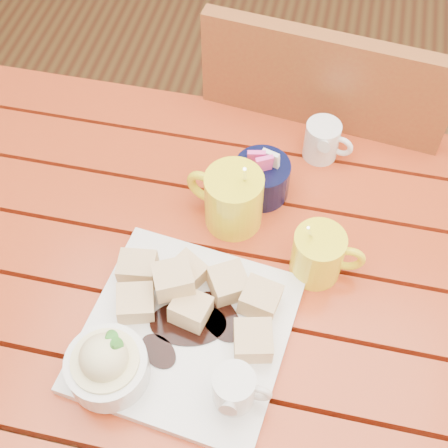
% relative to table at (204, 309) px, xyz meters
% --- Properties ---
extents(ground, '(5.00, 5.00, 0.00)m').
position_rel_table_xyz_m(ground, '(0.00, -0.00, -0.64)').
color(ground, '#512917').
rests_on(ground, ground).
extents(table, '(1.20, 0.79, 0.75)m').
position_rel_table_xyz_m(table, '(0.00, 0.00, 0.00)').
color(table, '#9C2A14').
rests_on(table, ground).
extents(dessert_plate, '(0.32, 0.32, 0.12)m').
position_rel_table_xyz_m(dessert_plate, '(-0.02, -0.12, 0.14)').
color(dessert_plate, white).
rests_on(dessert_plate, table).
extents(coffee_mug_left, '(0.13, 0.09, 0.16)m').
position_rel_table_xyz_m(coffee_mug_left, '(0.02, 0.12, 0.16)').
color(coffee_mug_left, yellow).
rests_on(coffee_mug_left, table).
extents(coffee_mug_right, '(0.11, 0.08, 0.13)m').
position_rel_table_xyz_m(coffee_mug_right, '(0.17, 0.05, 0.15)').
color(coffee_mug_right, yellow).
rests_on(coffee_mug_right, table).
extents(cream_pitcher, '(0.09, 0.08, 0.08)m').
position_rel_table_xyz_m(cream_pitcher, '(0.15, 0.30, 0.15)').
color(cream_pitcher, white).
rests_on(cream_pitcher, table).
extents(sugar_caddy, '(0.09, 0.09, 0.10)m').
position_rel_table_xyz_m(sugar_caddy, '(0.06, 0.19, 0.14)').
color(sugar_caddy, black).
rests_on(sugar_caddy, table).
extents(chair_far, '(0.49, 0.49, 0.94)m').
position_rel_table_xyz_m(chair_far, '(0.15, 0.49, -0.11)').
color(chair_far, brown).
rests_on(chair_far, ground).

